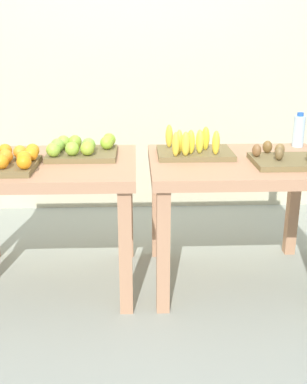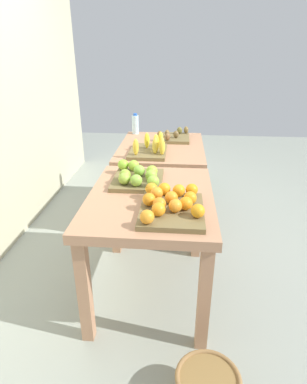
# 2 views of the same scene
# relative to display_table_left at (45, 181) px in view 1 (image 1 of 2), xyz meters

# --- Properties ---
(ground_plane) EXTENTS (8.00, 8.00, 0.00)m
(ground_plane) POSITION_rel_display_table_left_xyz_m (0.56, 0.00, -0.65)
(ground_plane) COLOR gray
(back_wall) EXTENTS (4.40, 0.12, 3.00)m
(back_wall) POSITION_rel_display_table_left_xyz_m (0.56, 1.35, 0.85)
(back_wall) COLOR beige
(back_wall) RESTS_ON ground_plane
(display_table_left) EXTENTS (1.04, 0.80, 0.77)m
(display_table_left) POSITION_rel_display_table_left_xyz_m (0.00, 0.00, 0.00)
(display_table_left) COLOR tan
(display_table_left) RESTS_ON ground_plane
(display_table_right) EXTENTS (1.04, 0.80, 0.77)m
(display_table_right) POSITION_rel_display_table_left_xyz_m (1.12, 0.00, 0.00)
(display_table_right) COLOR tan
(display_table_right) RESTS_ON ground_plane
(apple_bin) EXTENTS (0.41, 0.35, 0.11)m
(apple_bin) POSITION_rel_display_table_left_xyz_m (0.20, 0.11, 0.16)
(apple_bin) COLOR brown
(apple_bin) RESTS_ON display_table_left
(banana_crate) EXTENTS (0.44, 0.32, 0.17)m
(banana_crate) POSITION_rel_display_table_left_xyz_m (0.86, 0.08, 0.16)
(banana_crate) COLOR brown
(banana_crate) RESTS_ON display_table_right
(kiwi_bin) EXTENTS (0.36, 0.33, 0.10)m
(kiwi_bin) POSITION_rel_display_table_left_xyz_m (1.35, -0.10, 0.14)
(kiwi_bin) COLOR brown
(kiwi_bin) RESTS_ON display_table_right
(water_bottle) EXTENTS (0.07, 0.07, 0.22)m
(water_bottle) POSITION_rel_display_table_left_xyz_m (1.56, 0.31, 0.21)
(water_bottle) COLOR silver
(water_bottle) RESTS_ON display_table_right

